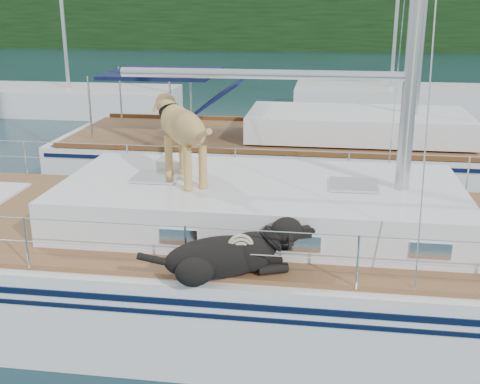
# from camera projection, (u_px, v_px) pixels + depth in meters

# --- Properties ---
(ground) EXTENTS (120.00, 120.00, 0.00)m
(ground) POSITION_uv_depth(u_px,v_px,m) (203.00, 302.00, 8.53)
(ground) COLOR black
(ground) RESTS_ON ground
(tree_line) EXTENTS (90.00, 3.00, 6.00)m
(tree_line) POSITION_uv_depth(u_px,v_px,m) (311.00, 13.00, 50.02)
(tree_line) COLOR black
(tree_line) RESTS_ON ground
(shore_bank) EXTENTS (92.00, 1.00, 1.20)m
(shore_bank) POSITION_uv_depth(u_px,v_px,m) (311.00, 42.00, 51.88)
(shore_bank) COLOR #595147
(shore_bank) RESTS_ON ground
(main_sailboat) EXTENTS (12.00, 4.12, 14.01)m
(main_sailboat) POSITION_uv_depth(u_px,v_px,m) (209.00, 258.00, 8.30)
(main_sailboat) COLOR silver
(main_sailboat) RESTS_ON ground
(neighbor_sailboat) EXTENTS (11.00, 3.50, 13.30)m
(neighbor_sailboat) POSITION_uv_depth(u_px,v_px,m) (307.00, 158.00, 13.75)
(neighbor_sailboat) COLOR silver
(neighbor_sailboat) RESTS_ON ground
(bg_boat_west) EXTENTS (8.00, 3.00, 11.65)m
(bg_boat_west) POSITION_uv_depth(u_px,v_px,m) (70.00, 101.00, 22.68)
(bg_boat_west) COLOR silver
(bg_boat_west) RESTS_ON ground
(bg_boat_center) EXTENTS (7.20, 3.00, 11.65)m
(bg_boat_center) POSITION_uv_depth(u_px,v_px,m) (390.00, 100.00, 22.92)
(bg_boat_center) COLOR silver
(bg_boat_center) RESTS_ON ground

